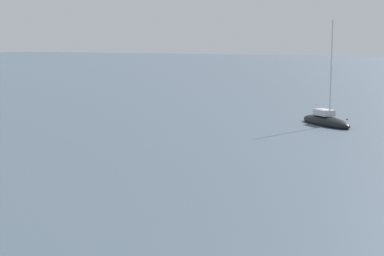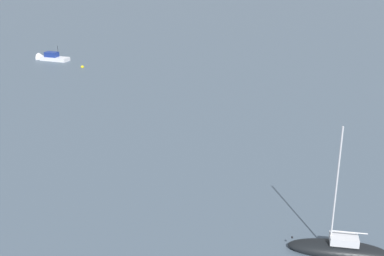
# 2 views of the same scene
# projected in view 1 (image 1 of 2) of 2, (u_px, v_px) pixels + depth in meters

# --- Properties ---
(sailboat_black_near) EXTENTS (4.96, 5.82, 8.47)m
(sailboat_black_near) POSITION_uv_depth(u_px,v_px,m) (326.00, 121.00, 46.32)
(sailboat_black_near) COLOR black
(sailboat_black_near) RESTS_ON ground_plane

